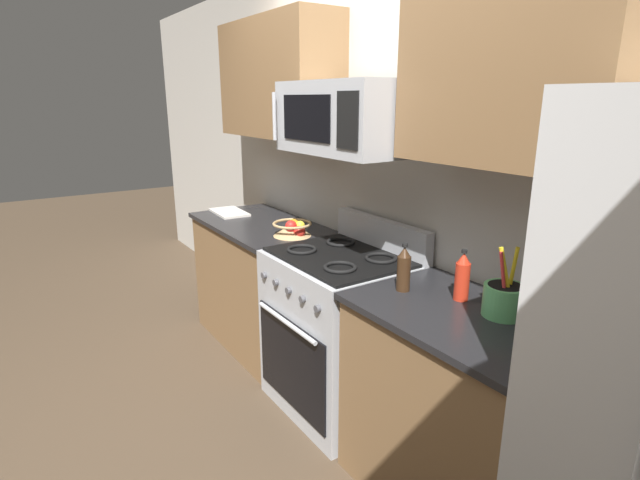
# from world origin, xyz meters

# --- Properties ---
(ground_plane) EXTENTS (16.00, 16.00, 0.00)m
(ground_plane) POSITION_xyz_m (0.00, 0.00, 0.00)
(ground_plane) COLOR #473828
(wall_back) EXTENTS (8.00, 0.10, 2.60)m
(wall_back) POSITION_xyz_m (0.00, 1.03, 1.30)
(wall_back) COLOR beige
(wall_back) RESTS_ON ground
(counter_left) EXTENTS (1.14, 0.64, 0.91)m
(counter_left) POSITION_xyz_m (-0.96, 0.64, 0.46)
(counter_left) COLOR olive
(counter_left) RESTS_ON ground
(range_oven) EXTENTS (0.76, 0.68, 1.09)m
(range_oven) POSITION_xyz_m (-0.00, 0.64, 0.47)
(range_oven) COLOR #B2B5BA
(range_oven) RESTS_ON ground
(counter_right) EXTENTS (0.92, 0.64, 0.91)m
(counter_right) POSITION_xyz_m (0.85, 0.64, 0.46)
(counter_right) COLOR olive
(counter_right) RESTS_ON ground
(microwave) EXTENTS (0.77, 0.44, 0.36)m
(microwave) POSITION_xyz_m (-0.00, 0.67, 1.65)
(microwave) COLOR #B2B5BA
(upper_cabinets_left) EXTENTS (1.13, 0.34, 0.76)m
(upper_cabinets_left) POSITION_xyz_m (-0.97, 0.81, 1.87)
(upper_cabinets_left) COLOR olive
(upper_cabinets_right) EXTENTS (0.91, 0.34, 0.76)m
(upper_cabinets_right) POSITION_xyz_m (0.86, 0.81, 1.87)
(upper_cabinets_right) COLOR olive
(utensil_crock) EXTENTS (0.17, 0.17, 0.29)m
(utensil_crock) POSITION_xyz_m (0.96, 0.74, 0.98)
(utensil_crock) COLOR #59AD66
(utensil_crock) RESTS_ON counter_right
(fruit_basket) EXTENTS (0.25, 0.25, 0.11)m
(fruit_basket) POSITION_xyz_m (-0.53, 0.65, 0.96)
(fruit_basket) COLOR tan
(fruit_basket) RESTS_ON counter_left
(apple_loose) EXTENTS (0.08, 0.08, 0.08)m
(apple_loose) POSITION_xyz_m (-0.47, 0.66, 0.95)
(apple_loose) COLOR red
(apple_loose) RESTS_ON counter_left
(cutting_board) EXTENTS (0.37, 0.23, 0.02)m
(cutting_board) POSITION_xyz_m (-1.34, 0.57, 0.92)
(cutting_board) COLOR silver
(cutting_board) RESTS_ON counter_left
(bottle_soy) EXTENTS (0.06, 0.06, 0.22)m
(bottle_soy) POSITION_xyz_m (0.54, 0.60, 1.01)
(bottle_soy) COLOR #382314
(bottle_soy) RESTS_ON counter_right
(bottle_vinegar) EXTENTS (0.06, 0.06, 0.24)m
(bottle_vinegar) POSITION_xyz_m (1.20, 0.66, 1.02)
(bottle_vinegar) COLOR silver
(bottle_vinegar) RESTS_ON counter_right
(bottle_hot_sauce) EXTENTS (0.06, 0.06, 0.23)m
(bottle_hot_sauce) POSITION_xyz_m (0.76, 0.73, 1.01)
(bottle_hot_sauce) COLOR red
(bottle_hot_sauce) RESTS_ON counter_right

